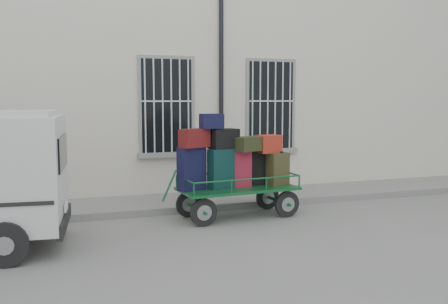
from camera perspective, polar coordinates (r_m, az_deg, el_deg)
name	(u,v)px	position (r m, az deg, el deg)	size (l,w,h in m)	color
ground	(224,228)	(9.49, -0.03, -8.65)	(80.00, 80.00, 0.00)	slate
building	(161,78)	(14.50, -7.25, 8.35)	(24.00, 5.15, 6.00)	beige
sidewalk	(192,201)	(11.52, -3.64, -5.65)	(24.00, 1.70, 0.15)	gray
luggage_cart	(234,167)	(10.11, 1.16, -1.74)	(2.85, 1.29, 2.12)	black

